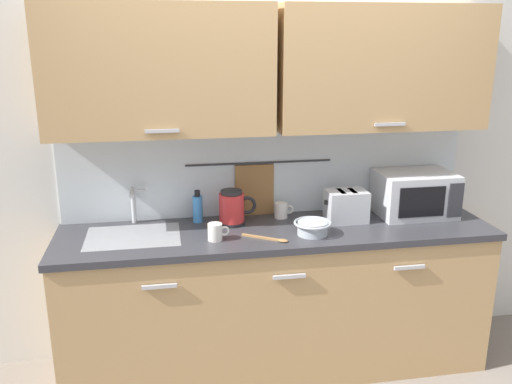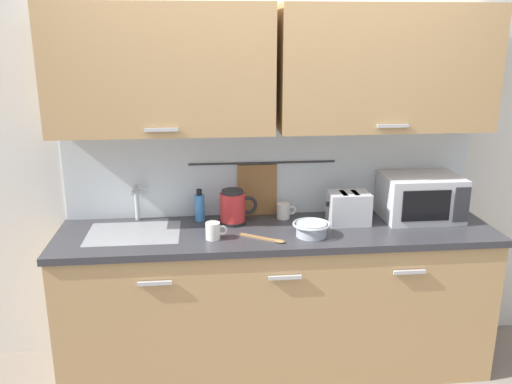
{
  "view_description": "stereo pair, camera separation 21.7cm",
  "coord_description": "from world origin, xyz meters",
  "px_view_note": "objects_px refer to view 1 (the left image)",
  "views": [
    {
      "loc": [
        -0.63,
        -2.59,
        1.99
      ],
      "look_at": [
        -0.12,
        0.33,
        1.12
      ],
      "focal_mm": 37.96,
      "sensor_mm": 36.0,
      "label": 1
    },
    {
      "loc": [
        -0.42,
        -2.62,
        1.99
      ],
      "look_at": [
        -0.12,
        0.33,
        1.12
      ],
      "focal_mm": 37.96,
      "sensor_mm": 36.0,
      "label": 2
    }
  ],
  "objects_px": {
    "toaster": "(346,206)",
    "dish_soap_bottle": "(198,208)",
    "microwave": "(415,194)",
    "mug_by_kettle": "(281,210)",
    "electric_kettle": "(232,208)",
    "wooden_spoon": "(270,239)",
    "mixing_bowl": "(313,227)",
    "mug_near_sink": "(216,232)"
  },
  "relations": [
    {
      "from": "wooden_spoon",
      "to": "mixing_bowl",
      "type": "bearing_deg",
      "value": 9.18
    },
    {
      "from": "mixing_bowl",
      "to": "mug_by_kettle",
      "type": "relative_size",
      "value": 1.78
    },
    {
      "from": "microwave",
      "to": "mug_near_sink",
      "type": "height_order",
      "value": "microwave"
    },
    {
      "from": "mug_by_kettle",
      "to": "microwave",
      "type": "bearing_deg",
      "value": -5.58
    },
    {
      "from": "microwave",
      "to": "wooden_spoon",
      "type": "height_order",
      "value": "microwave"
    },
    {
      "from": "mug_near_sink",
      "to": "wooden_spoon",
      "type": "bearing_deg",
      "value": -9.39
    },
    {
      "from": "mug_by_kettle",
      "to": "electric_kettle",
      "type": "bearing_deg",
      "value": -168.86
    },
    {
      "from": "mug_near_sink",
      "to": "mug_by_kettle",
      "type": "distance_m",
      "value": 0.53
    },
    {
      "from": "mixing_bowl",
      "to": "toaster",
      "type": "bearing_deg",
      "value": 35.8
    },
    {
      "from": "mug_near_sink",
      "to": "mug_by_kettle",
      "type": "bearing_deg",
      "value": 34.94
    },
    {
      "from": "mug_by_kettle",
      "to": "wooden_spoon",
      "type": "relative_size",
      "value": 0.49
    },
    {
      "from": "mug_near_sink",
      "to": "mug_by_kettle",
      "type": "relative_size",
      "value": 1.0
    },
    {
      "from": "electric_kettle",
      "to": "mixing_bowl",
      "type": "distance_m",
      "value": 0.49
    },
    {
      "from": "mug_by_kettle",
      "to": "mixing_bowl",
      "type": "bearing_deg",
      "value": -70.88
    },
    {
      "from": "mug_near_sink",
      "to": "mixing_bowl",
      "type": "height_order",
      "value": "mug_near_sink"
    },
    {
      "from": "microwave",
      "to": "mug_by_kettle",
      "type": "relative_size",
      "value": 3.83
    },
    {
      "from": "mug_near_sink",
      "to": "microwave",
      "type": "bearing_deg",
      "value": 10.07
    },
    {
      "from": "microwave",
      "to": "dish_soap_bottle",
      "type": "bearing_deg",
      "value": 175.94
    },
    {
      "from": "mug_near_sink",
      "to": "mixing_bowl",
      "type": "relative_size",
      "value": 0.56
    },
    {
      "from": "mug_near_sink",
      "to": "mixing_bowl",
      "type": "xyz_separation_m",
      "value": [
        0.55,
        -0.01,
        -0.0
      ]
    },
    {
      "from": "microwave",
      "to": "dish_soap_bottle",
      "type": "xyz_separation_m",
      "value": [
        -1.34,
        0.1,
        -0.05
      ]
    },
    {
      "from": "electric_kettle",
      "to": "mixing_bowl",
      "type": "relative_size",
      "value": 1.06
    },
    {
      "from": "microwave",
      "to": "mug_by_kettle",
      "type": "bearing_deg",
      "value": 174.42
    },
    {
      "from": "microwave",
      "to": "dish_soap_bottle",
      "type": "distance_m",
      "value": 1.35
    },
    {
      "from": "electric_kettle",
      "to": "wooden_spoon",
      "type": "bearing_deg",
      "value": -59.74
    },
    {
      "from": "electric_kettle",
      "to": "microwave",
      "type": "bearing_deg",
      "value": -0.98
    },
    {
      "from": "mug_near_sink",
      "to": "toaster",
      "type": "xyz_separation_m",
      "value": [
        0.81,
        0.18,
        0.05
      ]
    },
    {
      "from": "microwave",
      "to": "toaster",
      "type": "bearing_deg",
      "value": -174.32
    },
    {
      "from": "microwave",
      "to": "wooden_spoon",
      "type": "distance_m",
      "value": 1.02
    },
    {
      "from": "mixing_bowl",
      "to": "toaster",
      "type": "distance_m",
      "value": 0.33
    },
    {
      "from": "mug_near_sink",
      "to": "mug_by_kettle",
      "type": "height_order",
      "value": "same"
    },
    {
      "from": "microwave",
      "to": "electric_kettle",
      "type": "relative_size",
      "value": 2.03
    },
    {
      "from": "dish_soap_bottle",
      "to": "mug_by_kettle",
      "type": "xyz_separation_m",
      "value": [
        0.51,
        -0.01,
        -0.04
      ]
    },
    {
      "from": "toaster",
      "to": "mug_near_sink",
      "type": "bearing_deg",
      "value": -167.48
    },
    {
      "from": "dish_soap_bottle",
      "to": "electric_kettle",
      "type": "bearing_deg",
      "value": -20.68
    },
    {
      "from": "wooden_spoon",
      "to": "mug_near_sink",
      "type": "bearing_deg",
      "value": 170.61
    },
    {
      "from": "toaster",
      "to": "dish_soap_bottle",
      "type": "bearing_deg",
      "value": 170.94
    },
    {
      "from": "toaster",
      "to": "wooden_spoon",
      "type": "xyz_separation_m",
      "value": [
        -0.51,
        -0.23,
        -0.09
      ]
    },
    {
      "from": "electric_kettle",
      "to": "mug_near_sink",
      "type": "relative_size",
      "value": 1.89
    },
    {
      "from": "mug_near_sink",
      "to": "toaster",
      "type": "relative_size",
      "value": 0.47
    },
    {
      "from": "dish_soap_bottle",
      "to": "mug_near_sink",
      "type": "height_order",
      "value": "dish_soap_bottle"
    },
    {
      "from": "microwave",
      "to": "mug_near_sink",
      "type": "xyz_separation_m",
      "value": [
        -1.27,
        -0.22,
        -0.09
      ]
    }
  ]
}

